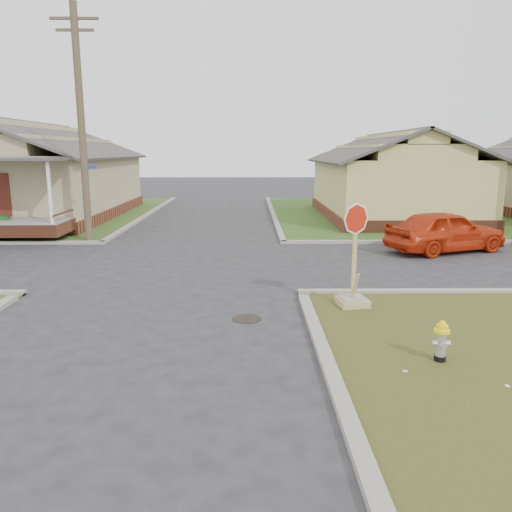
{
  "coord_description": "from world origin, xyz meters",
  "views": [
    {
      "loc": [
        2.28,
        -10.93,
        3.62
      ],
      "look_at": [
        2.42,
        1.0,
        1.1
      ],
      "focal_mm": 35.0,
      "sensor_mm": 36.0,
      "label": 1
    }
  ],
  "objects_px": {
    "utility_pole": "(81,123)",
    "stop_sign": "(353,284)",
    "red_sedan": "(445,231)",
    "fire_hydrant": "(441,339)"
  },
  "relations": [
    {
      "from": "utility_pole",
      "to": "stop_sign",
      "type": "xyz_separation_m",
      "value": [
        8.89,
        -8.58,
        -4.09
      ]
    },
    {
      "from": "utility_pole",
      "to": "stop_sign",
      "type": "distance_m",
      "value": 13.02
    },
    {
      "from": "utility_pole",
      "to": "red_sedan",
      "type": "distance_m",
      "value": 14.27
    },
    {
      "from": "stop_sign",
      "to": "red_sedan",
      "type": "distance_m",
      "value": 8.11
    },
    {
      "from": "fire_hydrant",
      "to": "red_sedan",
      "type": "height_order",
      "value": "red_sedan"
    },
    {
      "from": "fire_hydrant",
      "to": "red_sedan",
      "type": "bearing_deg",
      "value": 70.25
    },
    {
      "from": "utility_pole",
      "to": "stop_sign",
      "type": "height_order",
      "value": "utility_pole"
    },
    {
      "from": "fire_hydrant",
      "to": "stop_sign",
      "type": "xyz_separation_m",
      "value": [
        -0.88,
        3.18,
        0.12
      ]
    },
    {
      "from": "utility_pole",
      "to": "fire_hydrant",
      "type": "xyz_separation_m",
      "value": [
        9.77,
        -11.77,
        -4.21
      ]
    },
    {
      "from": "fire_hydrant",
      "to": "red_sedan",
      "type": "xyz_separation_m",
      "value": [
        3.82,
        9.79,
        0.31
      ]
    }
  ]
}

